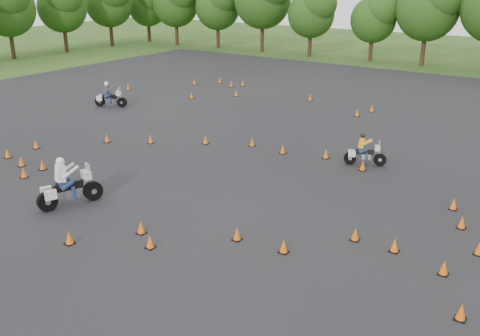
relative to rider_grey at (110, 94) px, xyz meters
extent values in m
plane|color=#2D5119|center=(15.94, -11.79, -0.87)|extent=(140.00, 140.00, 0.00)
plane|color=black|center=(15.94, -5.79, -0.86)|extent=(62.00, 62.00, 0.00)
cone|color=#FF650A|center=(21.43, -8.84, -0.64)|extent=(0.26, 0.26, 0.45)
cone|color=#FF650A|center=(23.58, -4.30, -0.64)|extent=(0.26, 0.26, 0.45)
cone|color=#FF650A|center=(24.23, -5.81, -0.64)|extent=(0.26, 0.26, 0.45)
cone|color=#FF650A|center=(6.65, -10.47, -0.64)|extent=(0.26, 0.26, 0.45)
cone|color=#FF650A|center=(16.84, -1.57, -0.64)|extent=(0.26, 0.26, 0.45)
cone|color=#FF650A|center=(6.83, -11.59, -0.64)|extent=(0.26, 0.26, 0.45)
cone|color=#FF650A|center=(-3.05, 4.61, -0.64)|extent=(0.26, 0.26, 0.45)
cone|color=#FF650A|center=(24.52, -9.40, -0.64)|extent=(0.26, 0.26, 0.45)
cone|color=#FF650A|center=(5.90, -5.81, -0.64)|extent=(0.26, 0.26, 0.45)
cone|color=#FF650A|center=(15.00, -12.59, -0.64)|extent=(0.26, 0.26, 0.45)
cone|color=#FF650A|center=(3.64, -8.64, -0.64)|extent=(0.26, 0.26, 0.45)
cone|color=#FF650A|center=(2.94, 10.10, -0.64)|extent=(0.26, 0.26, 0.45)
cone|color=#FF650A|center=(15.99, -13.18, -0.64)|extent=(0.26, 0.26, 0.45)
cone|color=#FF650A|center=(25.15, -7.49, -0.64)|extent=(0.26, 0.26, 0.45)
cone|color=#FF650A|center=(5.21, 7.47, -0.64)|extent=(0.26, 0.26, 0.45)
cone|color=#FF650A|center=(14.71, -2.12, -0.64)|extent=(0.26, 0.26, 0.45)
cone|color=#FF650A|center=(13.54, -14.52, -0.64)|extent=(0.26, 0.26, 0.45)
cone|color=#FF650A|center=(22.81, -8.85, -0.64)|extent=(0.26, 0.26, 0.45)
cone|color=#FF650A|center=(18.06, -11.09, -0.64)|extent=(0.26, 0.26, 0.45)
cone|color=#FF650A|center=(19.00, -2.17, -0.64)|extent=(0.26, 0.26, 0.45)
cone|color=#FF650A|center=(10.41, 9.27, -0.64)|extent=(0.26, 0.26, 0.45)
cone|color=#FF650A|center=(-0.01, 9.06, -0.64)|extent=(0.26, 0.26, 0.45)
cone|color=#FF650A|center=(15.27, 8.64, -0.64)|extent=(0.26, 0.26, 0.45)
cone|color=#FF650A|center=(14.93, 6.97, -0.64)|extent=(0.26, 0.26, 0.45)
cone|color=#FF650A|center=(12.76, -1.98, -0.64)|extent=(0.26, 0.26, 0.45)
cone|color=#FF650A|center=(25.50, -11.46, -0.64)|extent=(0.26, 0.26, 0.45)
cone|color=#FF650A|center=(5.40, -10.73, -0.64)|extent=(0.26, 0.26, 0.45)
cone|color=#FF650A|center=(1.26, 10.81, -0.64)|extent=(0.26, 0.26, 0.45)
cone|color=#FF650A|center=(3.49, 10.91, -0.64)|extent=(0.26, 0.26, 0.45)
cone|color=#FF650A|center=(3.78, -10.38, -0.64)|extent=(0.26, 0.26, 0.45)
cone|color=#FF650A|center=(7.96, -4.60, -0.64)|extent=(0.26, 0.26, 0.45)
cone|color=#FF650A|center=(2.97, 5.00, -0.64)|extent=(0.26, 0.26, 0.45)
cone|color=#FF650A|center=(10.49, -3.05, -0.64)|extent=(0.26, 0.26, 0.45)
cone|color=#FF650A|center=(19.82, -10.95, -0.64)|extent=(0.26, 0.26, 0.45)
camera|label=1|loc=(27.36, -24.59, 7.80)|focal=40.00mm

